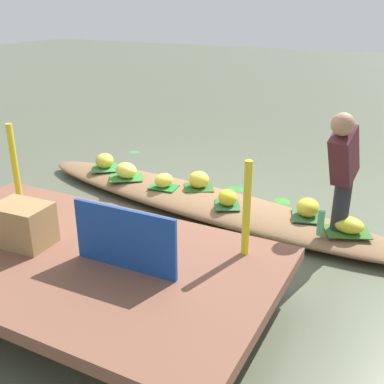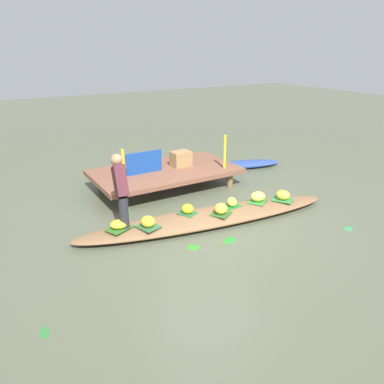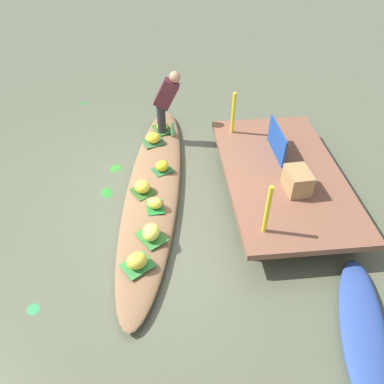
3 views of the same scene
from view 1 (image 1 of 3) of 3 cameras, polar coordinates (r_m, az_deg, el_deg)
The scene contains 26 objects.
canal_water at distance 5.44m, azimuth 1.44°, elevation -2.16°, with size 40.00×40.00×0.00m, color #525742.
dock_platform at distance 3.82m, azimuth -14.23°, elevation -7.95°, with size 3.20×1.80×0.43m.
vendor_boat at distance 5.40m, azimuth 1.45°, elevation -1.23°, with size 4.95×0.84×0.19m, color brown.
leaf_mat_0 at distance 4.97m, azimuth 13.91°, elevation -2.82°, with size 0.37×0.30×0.01m, color #306037.
banana_bunch_0 at distance 4.93m, azimuth 14.01°, elevation -1.84°, with size 0.26×0.23×0.19m, color gold.
leaf_mat_1 at distance 5.57m, azimuth -3.47°, elevation 0.62°, with size 0.32×0.24×0.01m, color #1D762C.
banana_bunch_1 at distance 5.54m, azimuth -3.49°, elevation 1.43°, with size 0.23×0.18×0.17m, color #F8DF47.
leaf_mat_2 at distance 5.08m, azimuth 4.34°, elevation -1.59°, with size 0.31×0.26×0.01m, color #286231.
banana_bunch_2 at distance 5.05m, azimuth 4.37°, elevation -0.69°, with size 0.22×0.20×0.18m, color yellow.
leaf_mat_3 at distance 6.33m, azimuth -10.62°, elevation 2.97°, with size 0.38×0.31×0.01m, color #32813B.
banana_bunch_3 at distance 6.30m, azimuth -10.68°, elevation 3.79°, with size 0.27×0.24×0.19m, color gold.
leaf_mat_4 at distance 5.92m, azimuth -8.04°, elevation 1.77°, with size 0.41×0.31×0.01m, color #327A2F.
banana_bunch_4 at distance 5.88m, azimuth -8.09°, elevation 2.64°, with size 0.29×0.24×0.19m, color #ECE352.
leaf_mat_5 at distance 4.74m, azimuth 18.50°, elevation -4.63°, with size 0.41×0.29×0.01m, color #2F6322.
banana_bunch_5 at distance 4.71m, azimuth 18.61°, elevation -3.82°, with size 0.30×0.22×0.15m, color yellow.
leaf_mat_6 at distance 5.55m, azimuth 0.83°, elevation 0.58°, with size 0.34×0.30×0.01m, color #2D5C21.
banana_bunch_6 at distance 5.51m, azimuth 0.84°, elevation 1.53°, with size 0.24×0.23×0.20m, color yellow.
vendor_person at distance 4.41m, azimuth 18.03°, elevation 3.08°, with size 0.24×0.51×1.21m.
water_bottle at distance 4.56m, azimuth 15.49°, elevation -3.66°, with size 0.06×0.06×0.25m, color #57AA6E.
market_banner at distance 3.40m, azimuth -8.26°, elevation -5.73°, with size 0.84×0.03×0.48m, color navy.
railing_post_west at distance 3.52m, azimuth 6.72°, elevation -2.06°, with size 0.06×0.06×0.76m, color yellow.
railing_post_east at distance 4.83m, azimuth -20.95°, elevation 3.43°, with size 0.06×0.06×0.76m, color yellow.
produce_crate at distance 3.97m, azimuth -19.96°, elevation -3.75°, with size 0.44×0.32×0.34m, color #987548.
drifting_plant_0 at distance 6.05m, azimuth 5.46°, elevation 0.38°, with size 0.28×0.18×0.01m, color #297E2A.
drifting_plant_1 at distance 7.58m, azimuth -7.06°, elevation 4.90°, with size 0.18×0.16×0.01m, color #30894B.
drifting_plant_3 at distance 5.76m, azimuth 10.98°, elevation -1.08°, with size 0.22×0.19×0.01m, color #328426.
Camera 1 is at (-2.14, 4.47, 2.25)m, focal length 43.52 mm.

